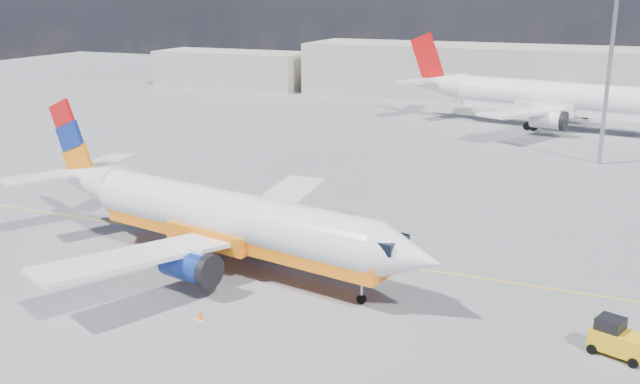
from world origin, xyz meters
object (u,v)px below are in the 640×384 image
at_px(main_jet, 220,217).
at_px(traffic_cone, 200,314).
at_px(second_jet, 548,98).
at_px(gse_tug, 617,339).

distance_m(main_jet, traffic_cone, 7.97).
bearing_deg(second_jet, main_jet, -92.64).
relative_size(second_jet, gse_tug, 13.21).
xyz_separation_m(second_jet, traffic_cone, (-10.30, -61.01, -3.35)).
relative_size(second_jet, traffic_cone, 63.63).
distance_m(second_jet, traffic_cone, 61.96).
xyz_separation_m(main_jet, second_jet, (13.17, 54.11, 0.59)).
bearing_deg(traffic_cone, main_jet, 112.60).
relative_size(main_jet, gse_tug, 11.05).
height_order(gse_tug, traffic_cone, gse_tug).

